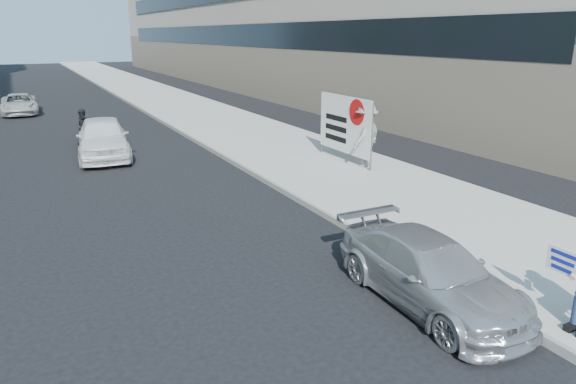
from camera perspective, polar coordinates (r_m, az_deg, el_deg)
ground at (r=10.11m, az=4.03°, el=-8.16°), size 160.00×160.00×0.00m
near_sidewalk at (r=29.43m, az=-9.94°, el=8.64°), size 5.00×120.00×0.15m
jogger at (r=16.88m, az=8.67°, el=6.26°), size 1.52×1.25×2.05m
pedestrian_woman at (r=18.86m, az=7.10°, el=6.93°), size 0.65×0.45×1.71m
protest_banner at (r=17.47m, az=6.33°, el=7.47°), size 0.08×3.06×2.20m
parked_sedan at (r=8.89m, az=15.42°, el=-8.54°), size 1.66×3.86×1.11m
white_sedan_near at (r=19.71m, az=-19.87°, el=5.69°), size 2.24×4.48×1.47m
white_sedan_far at (r=32.66m, az=-27.69°, el=8.64°), size 1.93×4.05×1.12m
motorcycle at (r=22.48m, az=-21.69°, el=6.55°), size 0.75×2.05×1.42m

